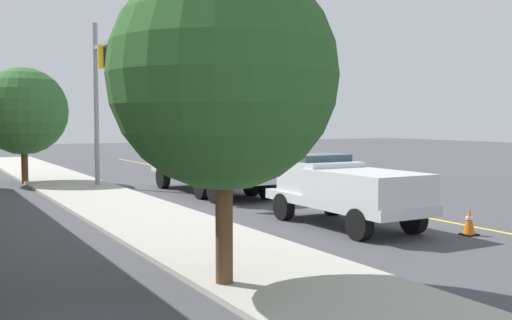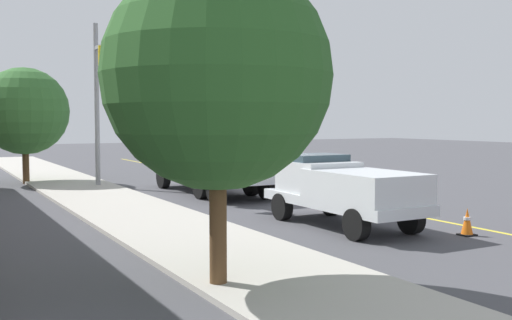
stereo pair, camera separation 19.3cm
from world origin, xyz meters
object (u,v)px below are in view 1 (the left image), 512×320
(passing_minivan, at_px, (244,157))
(traffic_cone_trailing, at_px, (218,176))
(utility_bucket_truck, at_px, (210,156))
(traffic_cone_leading, at_px, (469,222))
(service_pickup_truck, at_px, (345,189))
(traffic_cone_mid_rear, at_px, (273,186))
(traffic_signal_mast, at_px, (111,71))
(traffic_cone_mid_front, at_px, (332,197))

(passing_minivan, distance_m, traffic_cone_trailing, 5.58)
(traffic_cone_trailing, bearing_deg, utility_bucket_truck, 149.70)
(utility_bucket_truck, distance_m, traffic_cone_trailing, 4.20)
(utility_bucket_truck, bearing_deg, traffic_cone_leading, -170.13)
(utility_bucket_truck, bearing_deg, traffic_cone_trailing, -30.30)
(utility_bucket_truck, distance_m, service_pickup_truck, 9.42)
(service_pickup_truck, height_order, passing_minivan, service_pickup_truck)
(traffic_cone_mid_rear, relative_size, traffic_signal_mast, 0.10)
(traffic_cone_mid_rear, distance_m, traffic_cone_trailing, 5.34)
(traffic_cone_leading, relative_size, traffic_signal_mast, 0.10)
(utility_bucket_truck, height_order, traffic_cone_mid_front, utility_bucket_truck)
(traffic_cone_mid_rear, height_order, traffic_signal_mast, traffic_signal_mast)
(passing_minivan, distance_m, traffic_cone_mid_rear, 10.20)
(traffic_cone_mid_rear, xyz_separation_m, traffic_signal_mast, (3.97, 5.68, 4.85))
(traffic_cone_mid_front, height_order, traffic_cone_mid_rear, traffic_cone_mid_front)
(service_pickup_truck, height_order, traffic_cone_trailing, service_pickup_truck)
(traffic_cone_mid_rear, bearing_deg, traffic_cone_leading, -179.47)
(service_pickup_truck, distance_m, traffic_cone_mid_front, 3.58)
(traffic_cone_leading, height_order, traffic_cone_mid_rear, traffic_cone_mid_rear)
(traffic_cone_leading, distance_m, traffic_signal_mast, 16.08)
(service_pickup_truck, height_order, traffic_cone_leading, service_pickup_truck)
(traffic_cone_mid_front, xyz_separation_m, traffic_signal_mast, (8.46, 5.42, 4.82))
(traffic_cone_mid_rear, xyz_separation_m, traffic_cone_trailing, (5.34, -0.01, -0.02))
(service_pickup_truck, distance_m, passing_minivan, 17.96)
(service_pickup_truck, relative_size, traffic_cone_trailing, 7.72)
(utility_bucket_truck, xyz_separation_m, traffic_cone_mid_front, (-6.38, -1.75, -1.19))
(passing_minivan, xyz_separation_m, traffic_cone_mid_front, (-13.99, 3.95, -0.55))
(traffic_cone_mid_rear, bearing_deg, utility_bucket_truck, 46.92)
(traffic_cone_leading, xyz_separation_m, traffic_signal_mast, (14.20, 5.77, 4.87))
(utility_bucket_truck, xyz_separation_m, service_pickup_truck, (-9.41, 0.02, -0.49))
(traffic_cone_leading, relative_size, traffic_cone_mid_front, 0.88)
(passing_minivan, height_order, traffic_signal_mast, traffic_signal_mast)
(service_pickup_truck, distance_m, traffic_cone_mid_rear, 7.83)
(traffic_signal_mast, bearing_deg, traffic_cone_leading, -157.87)
(traffic_cone_leading, relative_size, traffic_cone_trailing, 1.03)
(traffic_cone_leading, bearing_deg, traffic_signal_mast, 22.13)
(traffic_cone_mid_front, distance_m, traffic_cone_mid_rear, 4.50)
(passing_minivan, xyz_separation_m, traffic_cone_mid_rear, (-9.50, 3.68, -0.59))
(utility_bucket_truck, distance_m, traffic_cone_mid_rear, 3.02)
(traffic_cone_leading, xyz_separation_m, traffic_cone_mid_front, (5.73, 0.36, 0.05))
(traffic_cone_mid_rear, distance_m, traffic_signal_mast, 8.46)
(traffic_cone_mid_front, distance_m, traffic_cone_trailing, 9.84)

